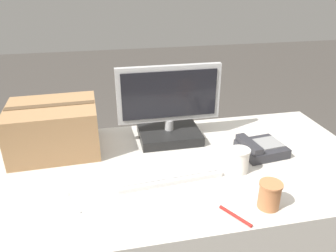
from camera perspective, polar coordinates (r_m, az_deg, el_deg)
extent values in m
cube|color=beige|center=(1.71, 1.01, -17.61)|extent=(1.80, 0.90, 0.76)
cube|color=black|center=(1.70, 0.19, -1.35)|extent=(0.31, 0.26, 0.05)
cylinder|color=#B2B2B2|center=(1.68, 0.19, 0.23)|extent=(0.04, 0.04, 0.05)
cube|color=#B2B2B2|center=(1.61, 0.20, 5.66)|extent=(0.52, 0.03, 0.28)
cube|color=black|center=(1.60, 0.32, 5.45)|extent=(0.47, 0.01, 0.24)
cube|color=silver|center=(1.41, -0.23, -8.08)|extent=(0.46, 0.21, 0.02)
cube|color=silver|center=(1.40, -0.23, -7.60)|extent=(0.42, 0.17, 0.01)
cube|color=#2D2D33|center=(1.63, 15.95, -3.84)|extent=(0.22, 0.20, 0.05)
cube|color=#2D2D33|center=(1.57, 13.91, -3.09)|extent=(0.07, 0.18, 0.03)
cube|color=gray|center=(1.63, 17.10, -2.83)|extent=(0.12, 0.12, 0.01)
cylinder|color=white|center=(1.45, 12.32, -6.02)|extent=(0.08, 0.08, 0.10)
cylinder|color=white|center=(1.42, 12.52, -4.16)|extent=(0.09, 0.09, 0.01)
cylinder|color=#BC7547|center=(1.27, 17.23, -11.58)|extent=(0.08, 0.08, 0.10)
cylinder|color=#BC7547|center=(1.24, 17.55, -9.65)|extent=(0.09, 0.09, 0.01)
cube|color=silver|center=(1.31, -16.17, -12.90)|extent=(0.06, 0.12, 0.00)
ellipsoid|color=silver|center=(1.37, -17.46, -11.22)|extent=(0.04, 0.05, 0.00)
cube|color=#9E754C|center=(1.64, -19.24, -0.38)|extent=(0.42, 0.35, 0.23)
cube|color=brown|center=(1.60, -19.84, 3.39)|extent=(0.40, 0.06, 0.00)
cylinder|color=red|center=(1.22, 11.66, -15.10)|extent=(0.08, 0.13, 0.01)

